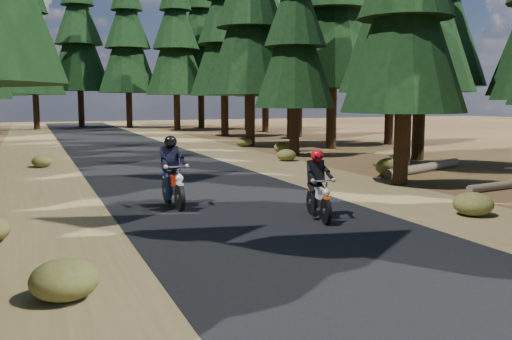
{
  "coord_description": "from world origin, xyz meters",
  "views": [
    {
      "loc": [
        -4.69,
        -10.25,
        2.69
      ],
      "look_at": [
        0.0,
        1.5,
        1.1
      ],
      "focal_mm": 40.0,
      "sensor_mm": 36.0,
      "label": 1
    }
  ],
  "objects_px": {
    "log_far": "(510,184)",
    "rider_follow": "(173,183)",
    "log_near": "(424,168)",
    "rider_lead": "(319,196)"
  },
  "relations": [
    {
      "from": "log_far",
      "to": "rider_lead",
      "type": "height_order",
      "value": "rider_lead"
    },
    {
      "from": "log_near",
      "to": "rider_lead",
      "type": "height_order",
      "value": "rider_lead"
    },
    {
      "from": "rider_lead",
      "to": "rider_follow",
      "type": "distance_m",
      "value": 3.78
    },
    {
      "from": "log_far",
      "to": "rider_follow",
      "type": "distance_m",
      "value": 10.16
    },
    {
      "from": "log_far",
      "to": "rider_lead",
      "type": "bearing_deg",
      "value": -175.46
    },
    {
      "from": "log_near",
      "to": "rider_follow",
      "type": "bearing_deg",
      "value": 173.58
    },
    {
      "from": "log_far",
      "to": "rider_lead",
      "type": "relative_size",
      "value": 2.03
    },
    {
      "from": "log_near",
      "to": "rider_lead",
      "type": "bearing_deg",
      "value": -165.9
    },
    {
      "from": "log_near",
      "to": "rider_lead",
      "type": "distance_m",
      "value": 9.59
    },
    {
      "from": "log_near",
      "to": "log_far",
      "type": "height_order",
      "value": "log_near"
    }
  ]
}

